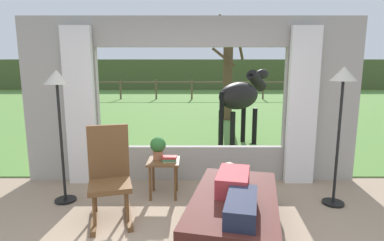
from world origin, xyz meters
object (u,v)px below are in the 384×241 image
(book_stack, at_px, (170,159))
(horse, at_px, (242,96))
(side_table, at_px, (164,167))
(potted_plant, at_px, (159,147))
(reclining_person, at_px, (236,189))
(floor_lamp_right, at_px, (343,95))
(floor_lamp_left, at_px, (59,97))
(pasture_tree, at_px, (228,71))
(rocking_chair, at_px, (110,174))
(recliner_sofa, at_px, (235,213))

(book_stack, xyz_separation_m, horse, (1.42, 2.83, 0.59))
(side_table, relative_size, book_stack, 2.52)
(potted_plant, bearing_deg, reclining_person, -48.75)
(floor_lamp_right, bearing_deg, floor_lamp_left, 178.57)
(side_table, height_order, horse, horse)
(book_stack, bearing_deg, pasture_tree, 76.70)
(floor_lamp_left, relative_size, pasture_tree, 0.49)
(pasture_tree, bearing_deg, horse, -91.36)
(side_table, relative_size, floor_lamp_right, 0.29)
(side_table, distance_m, pasture_tree, 6.60)
(book_stack, distance_m, floor_lamp_right, 2.38)
(floor_lamp_left, distance_m, horse, 4.09)
(potted_plant, relative_size, floor_lamp_right, 0.18)
(potted_plant, bearing_deg, floor_lamp_left, -169.21)
(rocking_chair, bearing_deg, potted_plant, 37.73)
(recliner_sofa, xyz_separation_m, potted_plant, (-0.94, 1.03, 0.48))
(recliner_sofa, relative_size, floor_lamp_left, 1.05)
(side_table, distance_m, potted_plant, 0.29)
(rocking_chair, xyz_separation_m, floor_lamp_left, (-0.74, 0.44, 0.88))
(potted_plant, bearing_deg, floor_lamp_right, -7.91)
(book_stack, xyz_separation_m, floor_lamp_left, (-1.41, -0.12, 0.86))
(pasture_tree, bearing_deg, rocking_chair, -107.50)
(recliner_sofa, height_order, pasture_tree, pasture_tree)
(recliner_sofa, height_order, floor_lamp_right, floor_lamp_right)
(rocking_chair, relative_size, side_table, 2.15)
(book_stack, relative_size, pasture_tree, 0.06)
(rocking_chair, relative_size, pasture_tree, 0.31)
(floor_lamp_right, bearing_deg, potted_plant, 172.09)
(side_table, height_order, book_stack, book_stack)
(recliner_sofa, xyz_separation_m, pasture_tree, (0.72, 7.25, 1.45))
(floor_lamp_left, bearing_deg, horse, 46.09)
(potted_plant, bearing_deg, side_table, -36.87)
(potted_plant, height_order, book_stack, potted_plant)
(reclining_person, relative_size, horse, 0.83)
(book_stack, bearing_deg, potted_plant, 143.78)
(rocking_chair, height_order, potted_plant, rocking_chair)
(horse, bearing_deg, book_stack, -71.90)
(horse, bearing_deg, potted_plant, -75.64)
(rocking_chair, distance_m, horse, 4.02)
(rocking_chair, xyz_separation_m, book_stack, (0.68, 0.55, 0.01))
(reclining_person, relative_size, potted_plant, 4.46)
(side_table, distance_m, floor_lamp_left, 1.67)
(recliner_sofa, relative_size, potted_plant, 5.80)
(floor_lamp_left, relative_size, horse, 1.02)
(reclining_person, xyz_separation_m, floor_lamp_left, (-2.19, 0.84, 0.90))
(book_stack, bearing_deg, side_table, 144.39)
(reclining_person, bearing_deg, recliner_sofa, 102.64)
(potted_plant, distance_m, book_stack, 0.25)
(book_stack, xyz_separation_m, floor_lamp_right, (2.19, -0.21, 0.90))
(recliner_sofa, relative_size, reclining_person, 1.30)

